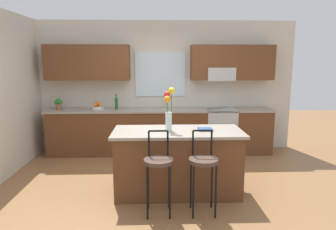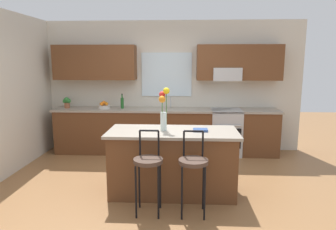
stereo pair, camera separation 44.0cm
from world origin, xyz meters
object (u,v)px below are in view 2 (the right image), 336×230
at_px(bar_stool_middle, 193,165).
at_px(fruit_bowl_oranges, 104,106).
at_px(bar_stool_near, 148,164).
at_px(bottle_olive_oil, 122,103).
at_px(cookbook, 200,130).
at_px(oven_range, 226,132).
at_px(flower_vase, 164,108).
at_px(kitchen_island, 173,162).
at_px(potted_plant_small, 67,102).

distance_m(bar_stool_middle, fruit_bowl_oranges, 3.12).
distance_m(bar_stool_near, bottle_olive_oil, 2.71).
xyz_separation_m(bar_stool_middle, fruit_bowl_oranges, (-1.77, 2.55, 0.34)).
relative_size(bar_stool_near, cookbook, 5.21).
bearing_deg(oven_range, bar_stool_near, -116.82).
bearing_deg(bar_stool_near, oven_range, 63.18).
relative_size(bar_stool_middle, flower_vase, 1.72).
distance_m(bar_stool_near, cookbook, 0.94).
bearing_deg(fruit_bowl_oranges, cookbook, -46.09).
distance_m(kitchen_island, bar_stool_middle, 0.69).
bearing_deg(bottle_olive_oil, oven_range, -0.67).
bearing_deg(fruit_bowl_oranges, bottle_olive_oil, -0.51).
relative_size(oven_range, potted_plant_small, 4.05).
relative_size(oven_range, fruit_bowl_oranges, 3.83).
bearing_deg(kitchen_island, bottle_olive_oil, 119.83).
bearing_deg(fruit_bowl_oranges, kitchen_island, -52.46).
bearing_deg(kitchen_island, potted_plant_small, 139.46).
distance_m(bar_stool_near, potted_plant_small, 3.26).
height_order(cookbook, fruit_bowl_oranges, fruit_bowl_oranges).
height_order(bar_stool_near, potted_plant_small, potted_plant_small).
bearing_deg(bar_stool_near, bottle_olive_oil, 108.18).
xyz_separation_m(flower_vase, fruit_bowl_oranges, (-1.36, 1.94, -0.27)).
relative_size(bottle_olive_oil, potted_plant_small, 1.33).
bearing_deg(flower_vase, potted_plant_small, 137.88).
height_order(bar_stool_middle, cookbook, bar_stool_middle).
height_order(bottle_olive_oil, potted_plant_small, bottle_olive_oil).
bearing_deg(fruit_bowl_oranges, bar_stool_middle, -55.30).
relative_size(fruit_bowl_oranges, potted_plant_small, 1.06).
distance_m(fruit_bowl_oranges, bottle_olive_oil, 0.39).
distance_m(flower_vase, fruit_bowl_oranges, 2.39).
height_order(bar_stool_near, fruit_bowl_oranges, fruit_bowl_oranges).
relative_size(bar_stool_middle, fruit_bowl_oranges, 4.34).
xyz_separation_m(bottle_olive_oil, potted_plant_small, (-1.16, 0.00, 0.01)).
xyz_separation_m(cookbook, fruit_bowl_oranges, (-1.88, 1.95, 0.04)).
distance_m(oven_range, bottle_olive_oil, 2.19).
bearing_deg(oven_range, flower_vase, -120.63).
xyz_separation_m(kitchen_island, cookbook, (0.39, -0.01, 0.47)).
relative_size(bar_stool_near, bar_stool_middle, 1.00).
relative_size(cookbook, fruit_bowl_oranges, 0.83).
bearing_deg(potted_plant_small, kitchen_island, -40.54).
xyz_separation_m(bar_stool_near, bottle_olive_oil, (-0.84, 2.55, 0.40)).
xyz_separation_m(bar_stool_near, flower_vase, (0.15, 0.62, 0.61)).
bearing_deg(bar_stool_middle, oven_range, 73.95).
height_order(flower_vase, bottle_olive_oil, flower_vase).
relative_size(bar_stool_near, fruit_bowl_oranges, 4.34).
height_order(bar_stool_middle, bottle_olive_oil, bottle_olive_oil).
relative_size(bar_stool_middle, potted_plant_small, 4.59).
height_order(kitchen_island, flower_vase, flower_vase).
height_order(bar_stool_near, cookbook, bar_stool_near).
xyz_separation_m(cookbook, potted_plant_small, (-2.65, 1.95, 0.11)).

